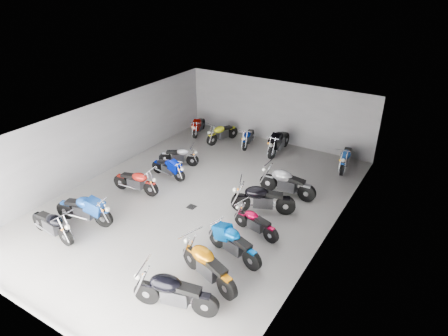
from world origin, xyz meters
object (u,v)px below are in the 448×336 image
(motorcycle_left_e, at_px, (168,168))
(motorcycle_right_f, at_px, (287,183))
(motorcycle_right_c, at_px, (233,243))
(motorcycle_back_f, at_px, (346,158))
(motorcycle_left_b, at_px, (84,209))
(motorcycle_right_e, at_px, (262,199))
(motorcycle_back_a, at_px, (199,126))
(motorcycle_right_b, at_px, (208,266))
(motorcycle_left_f, at_px, (179,156))
(motorcycle_right_a, at_px, (174,293))
(motorcycle_back_b, at_px, (222,133))
(motorcycle_left_a, at_px, (52,225))
(drain_grate, at_px, (192,207))
(motorcycle_back_c, at_px, (248,137))
(motorcycle_left_d, at_px, (136,181))
(motorcycle_right_d, at_px, (255,223))
(motorcycle_back_d, at_px, (279,142))

(motorcycle_left_e, height_order, motorcycle_right_f, motorcycle_right_f)
(motorcycle_right_c, height_order, motorcycle_back_f, motorcycle_right_c)
(motorcycle_left_b, height_order, motorcycle_right_e, motorcycle_right_e)
(motorcycle_back_a, bearing_deg, motorcycle_right_e, 123.67)
(motorcycle_right_b, xyz_separation_m, motorcycle_back_a, (-6.75, 9.19, -0.10))
(motorcycle_right_e, relative_size, motorcycle_right_f, 0.95)
(motorcycle_left_f, bearing_deg, motorcycle_right_a, 15.64)
(motorcycle_right_e, bearing_deg, motorcycle_back_f, -41.13)
(motorcycle_right_b, distance_m, motorcycle_right_f, 5.69)
(motorcycle_left_e, distance_m, motorcycle_right_f, 5.12)
(motorcycle_back_b, bearing_deg, motorcycle_right_f, 163.37)
(motorcycle_left_a, bearing_deg, motorcycle_right_a, 90.02)
(motorcycle_back_b, xyz_separation_m, motorcycle_back_f, (6.33, 0.36, 0.03))
(drain_grate, relative_size, motorcycle_back_c, 0.17)
(motorcycle_left_d, xyz_separation_m, motorcycle_left_f, (-0.04, 2.89, -0.05))
(motorcycle_back_f, bearing_deg, motorcycle_back_b, -4.61)
(motorcycle_left_b, distance_m, motorcycle_back_c, 9.19)
(motorcycle_left_d, bearing_deg, motorcycle_left_a, -12.71)
(motorcycle_back_c, bearing_deg, motorcycle_right_e, 110.25)
(motorcycle_left_f, xyz_separation_m, motorcycle_back_b, (0.25, 3.31, 0.04))
(motorcycle_back_b, bearing_deg, motorcycle_right_d, 146.11)
(motorcycle_left_f, relative_size, motorcycle_right_e, 0.80)
(motorcycle_right_b, distance_m, motorcycle_back_d, 9.44)
(motorcycle_left_e, bearing_deg, motorcycle_left_f, -159.10)
(motorcycle_left_e, height_order, motorcycle_left_f, motorcycle_left_f)
(motorcycle_back_b, bearing_deg, motorcycle_back_a, 6.64)
(motorcycle_right_d, relative_size, motorcycle_back_f, 0.86)
(motorcycle_right_b, bearing_deg, drain_grate, 60.30)
(motorcycle_right_a, height_order, motorcycle_back_d, motorcycle_right_a)
(motorcycle_right_a, bearing_deg, motorcycle_left_a, 70.14)
(motorcycle_left_e, height_order, motorcycle_back_c, motorcycle_back_c)
(motorcycle_left_f, height_order, motorcycle_right_d, motorcycle_right_d)
(motorcycle_back_d, distance_m, motorcycle_back_f, 3.27)
(motorcycle_right_a, distance_m, motorcycle_right_d, 4.13)
(motorcycle_left_a, distance_m, motorcycle_back_c, 10.38)
(motorcycle_right_c, relative_size, motorcycle_back_a, 1.16)
(drain_grate, distance_m, motorcycle_left_f, 3.71)
(motorcycle_left_d, height_order, motorcycle_right_e, motorcycle_right_e)
(motorcycle_left_a, xyz_separation_m, motorcycle_right_f, (5.57, 6.69, 0.05))
(motorcycle_left_b, distance_m, motorcycle_back_f, 11.26)
(motorcycle_right_f, relative_size, motorcycle_back_d, 0.99)
(motorcycle_back_a, relative_size, motorcycle_back_d, 0.79)
(motorcycle_left_f, height_order, motorcycle_back_b, motorcycle_back_b)
(motorcycle_back_c, bearing_deg, motorcycle_right_a, 95.29)
(motorcycle_back_d, bearing_deg, motorcycle_right_d, 105.86)
(motorcycle_back_c, bearing_deg, motorcycle_left_a, 66.15)
(motorcycle_left_f, height_order, motorcycle_right_a, motorcycle_right_a)
(motorcycle_left_b, relative_size, motorcycle_right_a, 0.97)
(motorcycle_left_e, bearing_deg, motorcycle_right_b, 53.70)
(motorcycle_left_d, height_order, motorcycle_right_f, motorcycle_right_f)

